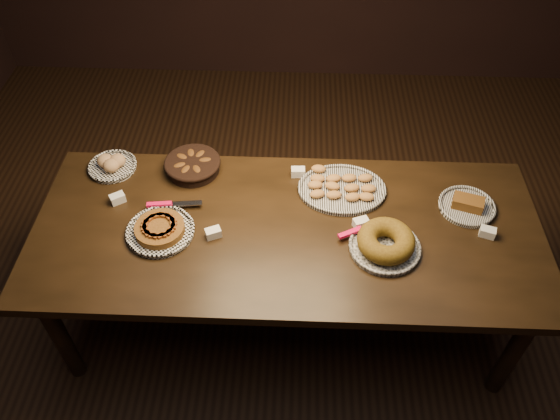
{
  "coord_description": "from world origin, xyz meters",
  "views": [
    {
      "loc": [
        0.03,
        -1.69,
        2.67
      ],
      "look_at": [
        -0.04,
        0.05,
        0.82
      ],
      "focal_mm": 35.0,
      "sensor_mm": 36.0,
      "label": 1
    }
  ],
  "objects_px": {
    "apple_tart_plate": "(160,229)",
    "bundt_cake_plate": "(385,243)",
    "madeleine_platter": "(341,188)",
    "buffet_table": "(287,238)"
  },
  "relations": [
    {
      "from": "bundt_cake_plate",
      "to": "buffet_table",
      "type": "bearing_deg",
      "value": 152.18
    },
    {
      "from": "apple_tart_plate",
      "to": "madeleine_platter",
      "type": "bearing_deg",
      "value": 5.66
    },
    {
      "from": "apple_tart_plate",
      "to": "bundt_cake_plate",
      "type": "xyz_separation_m",
      "value": [
        1.03,
        -0.06,
        0.02
      ]
    },
    {
      "from": "apple_tart_plate",
      "to": "madeleine_platter",
      "type": "relative_size",
      "value": 0.81
    },
    {
      "from": "buffet_table",
      "to": "apple_tart_plate",
      "type": "height_order",
      "value": "apple_tart_plate"
    },
    {
      "from": "apple_tart_plate",
      "to": "madeleine_platter",
      "type": "xyz_separation_m",
      "value": [
        0.85,
        0.31,
        -0.0
      ]
    },
    {
      "from": "madeleine_platter",
      "to": "bundt_cake_plate",
      "type": "distance_m",
      "value": 0.41
    },
    {
      "from": "buffet_table",
      "to": "bundt_cake_plate",
      "type": "relative_size",
      "value": 6.37
    },
    {
      "from": "buffet_table",
      "to": "madeleine_platter",
      "type": "bearing_deg",
      "value": 45.05
    },
    {
      "from": "madeleine_platter",
      "to": "buffet_table",
      "type": "bearing_deg",
      "value": -147.17
    }
  ]
}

